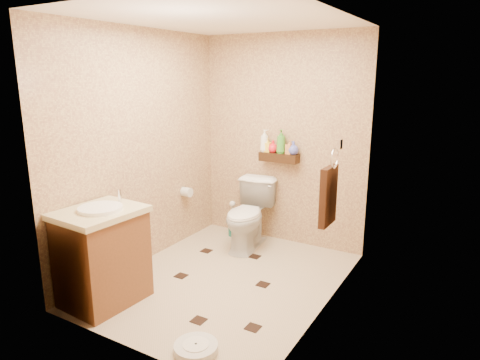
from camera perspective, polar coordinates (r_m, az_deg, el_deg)
The scene contains 20 objects.
ground at distance 4.28m, azimuth -2.00°, elevation -13.16°, with size 2.50×2.50×0.00m, color #C3A98E.
wall_back at distance 4.96m, azimuth 5.66°, elevation 5.21°, with size 2.00×0.04×2.40m, color tan.
wall_front at distance 2.93m, azimuth -15.38°, elevation -1.31°, with size 2.00×0.04×2.40m, color tan.
wall_left at distance 4.49m, azimuth -13.00°, elevation 4.00°, with size 0.04×2.50×2.40m, color tan.
wall_right at distance 3.46m, azimuth 11.98°, elevation 1.17°, with size 0.04×2.50×2.40m, color tan.
ceiling at distance 3.84m, azimuth -2.32°, elevation 20.71°, with size 2.00×2.50×0.02m, color white.
wall_shelf at distance 4.92m, azimuth 5.22°, elevation 3.02°, with size 0.46×0.14×0.10m, color #34200E.
floor_accents at distance 4.23m, azimuth -1.90°, elevation -13.44°, with size 1.29×1.44×0.01m.
toilet at distance 4.88m, azimuth 1.13°, elevation -4.68°, with size 0.44×0.76×0.78m, color white.
vanity at distance 3.92m, azimuth -17.86°, elevation -9.48°, with size 0.61×0.72×0.97m.
bathroom_scale at distance 3.32m, azimuth -5.90°, elevation -21.38°, with size 0.37×0.37×0.06m.
toilet_brush at distance 5.30m, azimuth -1.01°, elevation -5.82°, with size 0.10×0.10×0.45m.
towel_ring at distance 3.78m, azimuth 11.76°, elevation -1.74°, with size 0.12×0.30×0.76m.
toilet_paper at distance 5.06m, azimuth -7.12°, elevation -1.60°, with size 0.12×0.11×0.12m.
bottle_a at distance 4.98m, azimuth 3.28°, elevation 5.26°, with size 0.10×0.10×0.26m, color white.
bottle_b at distance 4.96m, azimuth 3.69°, elevation 4.69°, with size 0.07×0.08×0.16m, color yellow.
bottle_c at distance 4.94m, azimuth 4.42°, elevation 4.49°, with size 0.11×0.11×0.14m, color red.
bottle_d at distance 4.88m, azimuth 5.49°, elevation 5.15°, with size 0.11×0.11×0.27m, color #409431.
bottle_e at distance 4.85m, azimuth 6.63°, elevation 4.41°, with size 0.07×0.08×0.17m, color #CD7F44.
bottle_f at distance 4.83m, azimuth 7.13°, elevation 4.28°, with size 0.12×0.12×0.15m, color #505BC8.
Camera 1 is at (2.05, -3.21, 1.94)m, focal length 32.00 mm.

